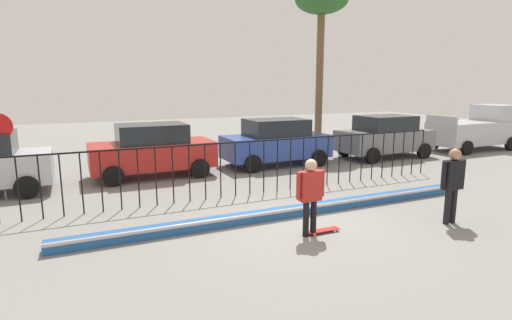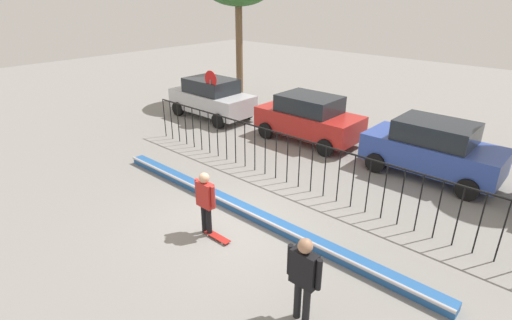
{
  "view_description": "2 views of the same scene",
  "coord_description": "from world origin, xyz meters",
  "px_view_note": "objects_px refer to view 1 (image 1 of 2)",
  "views": [
    {
      "loc": [
        -4.78,
        -7.94,
        3.31
      ],
      "look_at": [
        -0.31,
        1.85,
        1.27
      ],
      "focal_mm": 28.38,
      "sensor_mm": 36.0,
      "label": 1
    },
    {
      "loc": [
        6.45,
        -6.19,
        5.77
      ],
      "look_at": [
        -0.54,
        1.56,
        1.22
      ],
      "focal_mm": 27.51,
      "sensor_mm": 36.0,
      "label": 2
    }
  ],
  "objects_px": {
    "camera_operator": "(453,179)",
    "pickup_truck": "(477,129)",
    "palm_tree_tall": "(322,6)",
    "skateboard": "(323,230)",
    "parked_car_blue": "(276,142)",
    "parked_car_red": "(152,150)",
    "parked_car_gray": "(385,136)",
    "stop_sign": "(0,144)",
    "skateboarder": "(310,190)"
  },
  "relations": [
    {
      "from": "camera_operator",
      "to": "pickup_truck",
      "type": "relative_size",
      "value": 0.39
    },
    {
      "from": "palm_tree_tall",
      "to": "skateboard",
      "type": "bearing_deg",
      "value": -122.49
    },
    {
      "from": "skateboard",
      "to": "parked_car_blue",
      "type": "height_order",
      "value": "parked_car_blue"
    },
    {
      "from": "camera_operator",
      "to": "parked_car_red",
      "type": "xyz_separation_m",
      "value": [
        -5.52,
        8.04,
        -0.12
      ]
    },
    {
      "from": "camera_operator",
      "to": "parked_car_red",
      "type": "relative_size",
      "value": 0.42
    },
    {
      "from": "skateboard",
      "to": "parked_car_gray",
      "type": "xyz_separation_m",
      "value": [
        7.85,
        6.83,
        0.91
      ]
    },
    {
      "from": "camera_operator",
      "to": "parked_car_gray",
      "type": "distance_m",
      "value": 8.91
    },
    {
      "from": "skateboard",
      "to": "pickup_truck",
      "type": "height_order",
      "value": "pickup_truck"
    },
    {
      "from": "camera_operator",
      "to": "stop_sign",
      "type": "height_order",
      "value": "stop_sign"
    },
    {
      "from": "skateboarder",
      "to": "skateboard",
      "type": "relative_size",
      "value": 2.15
    },
    {
      "from": "skateboard",
      "to": "palm_tree_tall",
      "type": "bearing_deg",
      "value": 65.55
    },
    {
      "from": "parked_car_blue",
      "to": "stop_sign",
      "type": "distance_m",
      "value": 9.53
    },
    {
      "from": "skateboard",
      "to": "parked_car_red",
      "type": "xyz_separation_m",
      "value": [
        -2.4,
        7.32,
        0.91
      ]
    },
    {
      "from": "parked_car_red",
      "to": "skateboarder",
      "type": "bearing_deg",
      "value": -74.57
    },
    {
      "from": "parked_car_gray",
      "to": "stop_sign",
      "type": "relative_size",
      "value": 1.72
    },
    {
      "from": "parked_car_red",
      "to": "parked_car_blue",
      "type": "bearing_deg",
      "value": -0.44
    },
    {
      "from": "stop_sign",
      "to": "palm_tree_tall",
      "type": "relative_size",
      "value": 0.31
    },
    {
      "from": "skateboard",
      "to": "pickup_truck",
      "type": "relative_size",
      "value": 0.17
    },
    {
      "from": "skateboarder",
      "to": "skateboard",
      "type": "xyz_separation_m",
      "value": [
        0.36,
        0.01,
        -0.97
      ]
    },
    {
      "from": "parked_car_gray",
      "to": "pickup_truck",
      "type": "distance_m",
      "value": 5.8
    },
    {
      "from": "camera_operator",
      "to": "stop_sign",
      "type": "xyz_separation_m",
      "value": [
        -9.98,
        6.77,
        0.52
      ]
    },
    {
      "from": "parked_car_gray",
      "to": "palm_tree_tall",
      "type": "xyz_separation_m",
      "value": [
        -1.36,
        3.36,
        6.03
      ]
    },
    {
      "from": "camera_operator",
      "to": "palm_tree_tall",
      "type": "distance_m",
      "value": 12.85
    },
    {
      "from": "stop_sign",
      "to": "parked_car_red",
      "type": "bearing_deg",
      "value": 15.87
    },
    {
      "from": "skateboarder",
      "to": "stop_sign",
      "type": "xyz_separation_m",
      "value": [
        -6.5,
        6.06,
        0.58
      ]
    },
    {
      "from": "skateboard",
      "to": "palm_tree_tall",
      "type": "relative_size",
      "value": 0.1
    },
    {
      "from": "skateboard",
      "to": "parked_car_blue",
      "type": "relative_size",
      "value": 0.19
    },
    {
      "from": "skateboard",
      "to": "parked_car_red",
      "type": "relative_size",
      "value": 0.19
    },
    {
      "from": "skateboarder",
      "to": "parked_car_red",
      "type": "relative_size",
      "value": 0.4
    },
    {
      "from": "skateboard",
      "to": "pickup_truck",
      "type": "distance_m",
      "value": 15.21
    },
    {
      "from": "parked_car_red",
      "to": "palm_tree_tall",
      "type": "distance_m",
      "value": 11.12
    },
    {
      "from": "skateboarder",
      "to": "pickup_truck",
      "type": "relative_size",
      "value": 0.37
    },
    {
      "from": "pickup_truck",
      "to": "skateboard",
      "type": "bearing_deg",
      "value": -154.71
    },
    {
      "from": "parked_car_red",
      "to": "pickup_truck",
      "type": "xyz_separation_m",
      "value": [
        16.05,
        -0.68,
        0.06
      ]
    },
    {
      "from": "pickup_truck",
      "to": "parked_car_blue",
      "type": "bearing_deg",
      "value": 175.99
    },
    {
      "from": "parked_car_gray",
      "to": "stop_sign",
      "type": "xyz_separation_m",
      "value": [
        -14.71,
        -0.77,
        0.64
      ]
    },
    {
      "from": "skateboarder",
      "to": "stop_sign",
      "type": "relative_size",
      "value": 0.69
    },
    {
      "from": "parked_car_gray",
      "to": "palm_tree_tall",
      "type": "relative_size",
      "value": 0.53
    },
    {
      "from": "camera_operator",
      "to": "palm_tree_tall",
      "type": "bearing_deg",
      "value": -90.81
    },
    {
      "from": "skateboard",
      "to": "palm_tree_tall",
      "type": "xyz_separation_m",
      "value": [
        6.49,
        10.19,
        6.94
      ]
    },
    {
      "from": "parked_car_blue",
      "to": "stop_sign",
      "type": "bearing_deg",
      "value": -168.87
    },
    {
      "from": "palm_tree_tall",
      "to": "skateboarder",
      "type": "bearing_deg",
      "value": -123.9
    },
    {
      "from": "skateboarder",
      "to": "skateboard",
      "type": "bearing_deg",
      "value": -6.4
    },
    {
      "from": "pickup_truck",
      "to": "palm_tree_tall",
      "type": "relative_size",
      "value": 0.58
    },
    {
      "from": "camera_operator",
      "to": "parked_car_blue",
      "type": "xyz_separation_m",
      "value": [
        -0.56,
        8.01,
        -0.12
      ]
    },
    {
      "from": "parked_car_gray",
      "to": "stop_sign",
      "type": "height_order",
      "value": "stop_sign"
    },
    {
      "from": "parked_car_blue",
      "to": "parked_car_red",
      "type": "bearing_deg",
      "value": -176.71
    },
    {
      "from": "parked_car_gray",
      "to": "palm_tree_tall",
      "type": "bearing_deg",
      "value": 112.67
    },
    {
      "from": "parked_car_red",
      "to": "parked_car_blue",
      "type": "distance_m",
      "value": 4.97
    },
    {
      "from": "parked_car_red",
      "to": "palm_tree_tall",
      "type": "relative_size",
      "value": 0.53
    }
  ]
}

